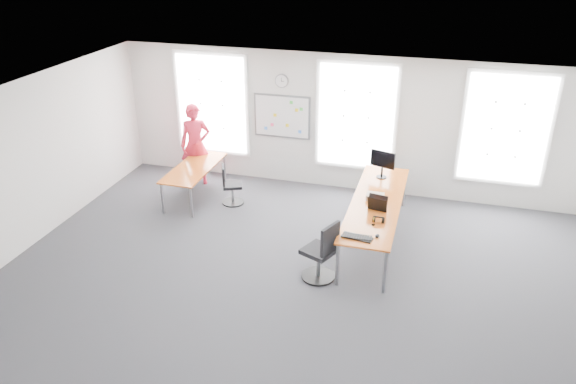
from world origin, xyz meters
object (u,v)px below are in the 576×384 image
(chair_left, at_px, (230,187))
(monitor, at_px, (383,162))
(desk_left, at_px, (194,170))
(chair_right, at_px, (322,255))
(person, at_px, (196,145))
(headphones, at_px, (378,220))
(desk_right, at_px, (376,204))
(keyboard, at_px, (357,237))

(chair_left, relative_size, monitor, 1.53)
(desk_left, relative_size, chair_right, 1.80)
(person, xyz_separation_m, monitor, (4.21, -0.41, 0.23))
(chair_right, distance_m, headphones, 1.15)
(desk_left, bearing_deg, chair_left, -5.79)
(monitor, bearing_deg, chair_left, -155.81)
(desk_right, bearing_deg, desk_left, 168.53)
(desk_left, relative_size, monitor, 3.40)
(monitor, bearing_deg, person, -168.19)
(chair_left, bearing_deg, desk_right, -127.08)
(keyboard, height_order, headphones, headphones)
(desk_left, height_order, chair_left, chair_left)
(chair_left, xyz_separation_m, monitor, (3.11, 0.37, 0.78))
(keyboard, distance_m, monitor, 2.52)
(chair_right, relative_size, headphones, 5.34)
(chair_right, bearing_deg, person, -106.32)
(keyboard, bearing_deg, desk_left, 160.66)
(keyboard, height_order, monitor, monitor)
(chair_left, height_order, headphones, headphones)
(desk_right, height_order, headphones, headphones)
(desk_right, height_order, monitor, monitor)
(chair_left, distance_m, person, 1.46)
(headphones, height_order, monitor, monitor)
(chair_right, bearing_deg, keyboard, 124.40)
(desk_right, xyz_separation_m, person, (-4.26, 1.51, 0.16))
(desk_right, xyz_separation_m, headphones, (0.13, -0.79, 0.11))
(desk_left, relative_size, person, 1.04)
(chair_left, relative_size, keyboard, 1.73)
(keyboard, bearing_deg, chair_left, 155.37)
(desk_right, distance_m, desk_left, 4.09)
(person, bearing_deg, keyboard, -58.58)
(chair_right, bearing_deg, monitor, -169.70)
(chair_right, relative_size, chair_left, 1.23)
(person, distance_m, keyboard, 5.06)
(chair_right, distance_m, chair_left, 3.35)
(chair_right, distance_m, person, 4.71)
(keyboard, bearing_deg, monitor, 98.74)
(chair_right, relative_size, person, 0.58)
(desk_right, xyz_separation_m, chair_right, (-0.67, -1.50, -0.29))
(chair_right, height_order, person, person)
(desk_left, xyz_separation_m, chair_right, (3.33, -2.32, -0.17))
(chair_right, bearing_deg, headphones, 155.31)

